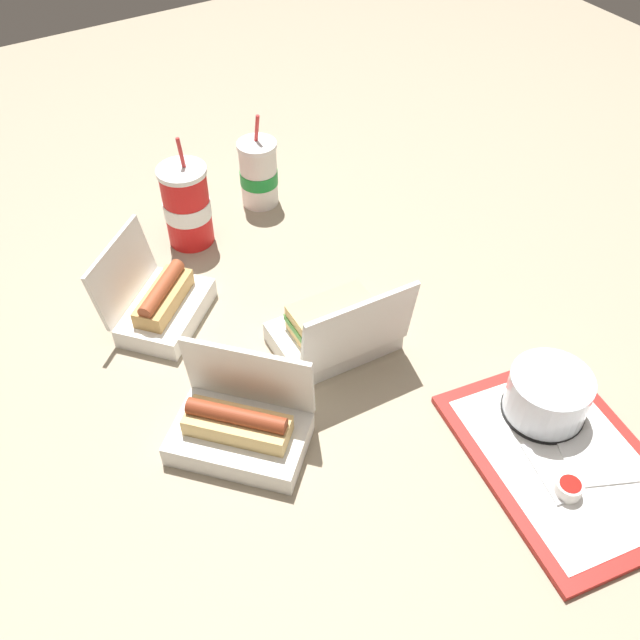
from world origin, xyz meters
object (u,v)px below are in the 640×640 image
Objects in this scene: cake_container at (547,396)px; soda_cup_left at (259,174)px; clamshell_hotdog_center at (240,427)px; ketchup_cup at (569,488)px; clamshell_sandwich_left at (336,329)px; clamshell_hotdog_back at (160,303)px; soda_cup_center at (187,206)px; food_tray at (563,460)px; plastic_fork at (542,474)px.

soda_cup_left reaches higher than cake_container.
clamshell_hotdog_center is 0.66m from soda_cup_left.
clamshell_sandwich_left is (0.44, 0.13, 0.02)m from ketchup_cup.
clamshell_hotdog_back is 0.24m from soda_cup_center.
soda_cup_center is at bearing 103.57° from soda_cup_left.
cake_container is at bearing -140.55° from clamshell_hotdog_back.
cake_container is at bearing -30.29° from ketchup_cup.
plastic_fork is (-0.00, 0.05, 0.01)m from food_tray.
clamshell_hotdog_back is at bearing 39.45° from cake_container.
soda_cup_center reaches higher than clamshell_sandwich_left.
ketchup_cup is 0.76m from clamshell_hotdog_back.
plastic_fork is at bearing -165.49° from soda_cup_center.
ketchup_cup is 0.18× the size of clamshell_sandwich_left.
cake_container is 0.69m from clamshell_hotdog_back.
clamshell_hotdog_center is at bearing 112.60° from clamshell_sandwich_left.
soda_cup_center is (0.52, -0.15, 0.05)m from clamshell_hotdog_center.
clamshell_sandwich_left is (0.40, 0.12, 0.03)m from plastic_fork.
cake_container is 0.15m from ketchup_cup.
cake_container is 0.64× the size of soda_cup_left.
soda_cup_left reaches higher than clamshell_sandwich_left.
food_tray is 3.69× the size of plastic_fork.
clamshell_hotdog_center is (-0.33, 0.00, 0.00)m from clamshell_hotdog_back.
clamshell_hotdog_center is at bearing 54.34° from food_tray.
plastic_fork is 0.46× the size of clamshell_hotdog_back.
ketchup_cup is (-0.13, 0.08, -0.03)m from cake_container.
plastic_fork is at bearing 94.52° from food_tray.
soda_cup_left is at bearing 15.77° from plastic_fork.
ketchup_cup is at bearing -151.38° from clamshell_hotdog_back.
clamshell_hotdog_center reaches higher than ketchup_cup.
plastic_fork is at bearing -178.43° from soda_cup_left.
clamshell_hotdog_back is (0.62, 0.41, 0.03)m from food_tray.
food_tray is at bearing -162.09° from soda_cup_center.
clamshell_sandwich_left reaches higher than clamshell_hotdog_back.
ketchup_cup is at bearing -163.74° from clamshell_sandwich_left.
clamshell_sandwich_left is (-0.23, -0.24, 0.00)m from clamshell_hotdog_back.
clamshell_sandwich_left is at bearing -67.40° from clamshell_hotdog_center.
clamshell_hotdog_back is 0.33m from clamshell_hotdog_center.
clamshell_hotdog_center is at bearing 64.45° from plastic_fork.
soda_cup_left is (0.77, 0.11, 0.02)m from cake_container.
clamshell_hotdog_center reaches higher than cake_container.
food_tray is at bearing -146.80° from clamshell_hotdog_back.
clamshell_sandwich_left reaches higher than food_tray.
soda_cup_center is (0.42, 0.09, 0.04)m from clamshell_sandwich_left.
plastic_fork reaches higher than food_tray.
soda_cup_left reaches higher than ketchup_cup.
clamshell_sandwich_left is 0.93× the size of soda_cup_center.
clamshell_hotdog_center is at bearing 47.16° from ketchup_cup.
soda_cup_left reaches higher than plastic_fork.
clamshell_hotdog_center is (0.21, 0.44, -0.01)m from cake_container.
cake_container is 0.57× the size of clamshell_hotdog_back.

